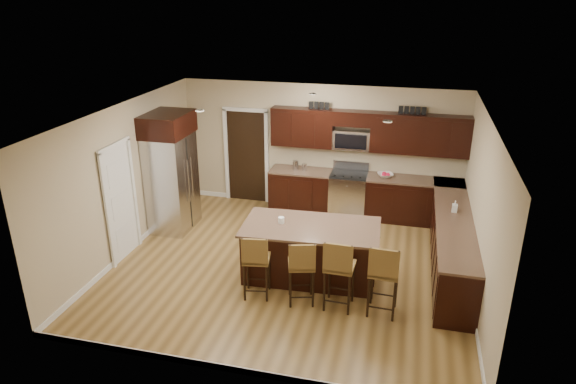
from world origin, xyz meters
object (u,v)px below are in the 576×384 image
(stool_right, at_px, (339,267))
(stool_extra, at_px, (384,272))
(island, at_px, (310,253))
(refrigerator, at_px, (171,171))
(stool_left, at_px, (256,259))
(range, at_px, (348,194))
(stool_mid, at_px, (302,265))

(stool_right, height_order, stool_extra, same)
(island, relative_size, stool_extra, 1.98)
(stool_right, relative_size, refrigerator, 0.49)
(island, height_order, stool_extra, stool_extra)
(stool_left, height_order, refrigerator, refrigerator)
(island, height_order, stool_left, stool_left)
(island, bearing_deg, range, 81.15)
(range, xyz_separation_m, stool_left, (-0.96, -3.49, 0.20))
(stool_left, xyz_separation_m, refrigerator, (-2.34, 2.04, 0.53))
(range, bearing_deg, stool_extra, -74.49)
(refrigerator, bearing_deg, stool_right, -29.42)
(range, relative_size, stool_extra, 0.96)
(stool_right, relative_size, stool_extra, 1.00)
(stool_right, distance_m, stool_extra, 0.65)
(island, distance_m, stool_extra, 1.53)
(range, height_order, stool_right, stool_right)
(stool_extra, bearing_deg, stool_left, -177.86)
(refrigerator, bearing_deg, island, -21.52)
(stool_mid, xyz_separation_m, refrigerator, (-3.06, 2.03, 0.53))
(stool_mid, relative_size, stool_extra, 0.92)
(stool_left, relative_size, refrigerator, 0.46)
(stool_right, bearing_deg, stool_mid, -178.45)
(stool_right, xyz_separation_m, refrigerator, (-3.62, 2.04, 0.48))
(stool_right, bearing_deg, island, 127.30)
(island, bearing_deg, stool_right, -57.93)
(stool_mid, bearing_deg, refrigerator, 131.04)
(island, bearing_deg, stool_mid, -90.71)
(stool_mid, height_order, refrigerator, refrigerator)
(stool_left, bearing_deg, range, 65.30)
(island, xyz_separation_m, stool_left, (-0.68, -0.84, 0.24))
(refrigerator, bearing_deg, range, 23.74)
(refrigerator, xyz_separation_m, stool_extra, (4.27, -2.04, -0.48))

